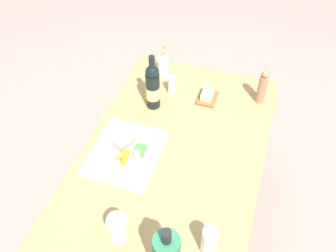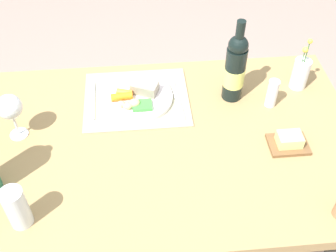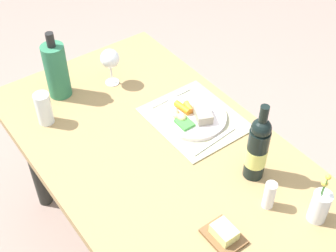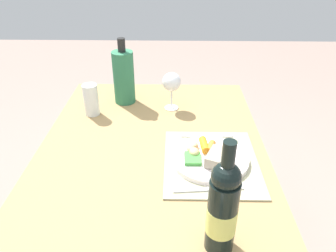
{
  "view_description": "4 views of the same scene",
  "coord_description": "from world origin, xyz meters",
  "px_view_note": "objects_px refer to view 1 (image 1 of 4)",
  "views": [
    {
      "loc": [
        1.03,
        0.32,
        2.1
      ],
      "look_at": [
        -0.09,
        -0.04,
        0.84
      ],
      "focal_mm": 39.34,
      "sensor_mm": 36.0,
      "label": 1
    },
    {
      "loc": [
        0.03,
        0.96,
        1.77
      ],
      "look_at": [
        -0.05,
        0.03,
        0.82
      ],
      "focal_mm": 45.13,
      "sensor_mm": 36.0,
      "label": 2
    },
    {
      "loc": [
        -1.02,
        0.7,
        1.99
      ],
      "look_at": [
        0.02,
        -0.06,
        0.79
      ],
      "focal_mm": 49.59,
      "sensor_mm": 36.0,
      "label": 3
    },
    {
      "loc": [
        -0.88,
        -0.08,
        1.42
      ],
      "look_at": [
        0.09,
        -0.06,
        0.84
      ],
      "focal_mm": 35.11,
      "sensor_mm": 36.0,
      "label": 4
    }
  ],
  "objects_px": {
    "knife": "(112,179)",
    "butter_dish": "(207,96)",
    "water_tumbler": "(209,242)",
    "dining_table": "(171,170)",
    "wine_bottle": "(153,87)",
    "pepper_mill": "(262,87)",
    "dinner_plate": "(127,151)",
    "salt_shaker": "(171,85)",
    "fork": "(141,131)",
    "wine_glass": "(117,222)",
    "flower_vase": "(163,66)"
  },
  "relations": [
    {
      "from": "water_tumbler",
      "to": "dining_table",
      "type": "bearing_deg",
      "value": -144.2
    },
    {
      "from": "wine_glass",
      "to": "wine_bottle",
      "type": "bearing_deg",
      "value": -170.35
    },
    {
      "from": "dining_table",
      "to": "dinner_plate",
      "type": "height_order",
      "value": "dinner_plate"
    },
    {
      "from": "pepper_mill",
      "to": "flower_vase",
      "type": "relative_size",
      "value": 0.94
    },
    {
      "from": "dining_table",
      "to": "wine_glass",
      "type": "xyz_separation_m",
      "value": [
        0.45,
        -0.07,
        0.22
      ]
    },
    {
      "from": "fork",
      "to": "knife",
      "type": "relative_size",
      "value": 1.09
    },
    {
      "from": "dining_table",
      "to": "salt_shaker",
      "type": "relative_size",
      "value": 13.0
    },
    {
      "from": "dinner_plate",
      "to": "pepper_mill",
      "type": "relative_size",
      "value": 1.31
    },
    {
      "from": "butter_dish",
      "to": "wine_bottle",
      "type": "xyz_separation_m",
      "value": [
        0.14,
        -0.26,
        0.11
      ]
    },
    {
      "from": "butter_dish",
      "to": "flower_vase",
      "type": "xyz_separation_m",
      "value": [
        -0.12,
        -0.3,
        0.04
      ]
    },
    {
      "from": "dining_table",
      "to": "wine_glass",
      "type": "bearing_deg",
      "value": -8.89
    },
    {
      "from": "flower_vase",
      "to": "wine_bottle",
      "type": "bearing_deg",
      "value": 7.27
    },
    {
      "from": "knife",
      "to": "salt_shaker",
      "type": "height_order",
      "value": "salt_shaker"
    },
    {
      "from": "dining_table",
      "to": "fork",
      "type": "height_order",
      "value": "fork"
    },
    {
      "from": "dining_table",
      "to": "wine_bottle",
      "type": "relative_size",
      "value": 4.46
    },
    {
      "from": "butter_dish",
      "to": "wine_bottle",
      "type": "relative_size",
      "value": 0.41
    },
    {
      "from": "pepper_mill",
      "to": "wine_bottle",
      "type": "distance_m",
      "value": 0.58
    },
    {
      "from": "flower_vase",
      "to": "wine_bottle",
      "type": "height_order",
      "value": "wine_bottle"
    },
    {
      "from": "wine_bottle",
      "to": "salt_shaker",
      "type": "xyz_separation_m",
      "value": [
        -0.13,
        0.06,
        -0.08
      ]
    },
    {
      "from": "fork",
      "to": "butter_dish",
      "type": "distance_m",
      "value": 0.43
    },
    {
      "from": "water_tumbler",
      "to": "pepper_mill",
      "type": "xyz_separation_m",
      "value": [
        -0.91,
        0.06,
        0.04
      ]
    },
    {
      "from": "wine_bottle",
      "to": "salt_shaker",
      "type": "distance_m",
      "value": 0.16
    },
    {
      "from": "flower_vase",
      "to": "wine_bottle",
      "type": "distance_m",
      "value": 0.27
    },
    {
      "from": "butter_dish",
      "to": "wine_glass",
      "type": "xyz_separation_m",
      "value": [
        0.9,
        -0.13,
        0.11
      ]
    },
    {
      "from": "wine_glass",
      "to": "knife",
      "type": "bearing_deg",
      "value": -150.04
    },
    {
      "from": "fork",
      "to": "knife",
      "type": "xyz_separation_m",
      "value": [
        0.31,
        -0.02,
        0.0
      ]
    },
    {
      "from": "wine_glass",
      "to": "water_tumbler",
      "type": "relative_size",
      "value": 1.23
    },
    {
      "from": "flower_vase",
      "to": "wine_bottle",
      "type": "relative_size",
      "value": 0.68
    },
    {
      "from": "water_tumbler",
      "to": "pepper_mill",
      "type": "relative_size",
      "value": 0.68
    },
    {
      "from": "fork",
      "to": "pepper_mill",
      "type": "bearing_deg",
      "value": 122.97
    },
    {
      "from": "flower_vase",
      "to": "fork",
      "type": "bearing_deg",
      "value": 5.17
    },
    {
      "from": "fork",
      "to": "flower_vase",
      "type": "height_order",
      "value": "flower_vase"
    },
    {
      "from": "wine_glass",
      "to": "pepper_mill",
      "type": "bearing_deg",
      "value": 157.25
    },
    {
      "from": "knife",
      "to": "wine_glass",
      "type": "bearing_deg",
      "value": 29.12
    },
    {
      "from": "dining_table",
      "to": "flower_vase",
      "type": "xyz_separation_m",
      "value": [
        -0.58,
        -0.23,
        0.16
      ]
    },
    {
      "from": "dining_table",
      "to": "butter_dish",
      "type": "xyz_separation_m",
      "value": [
        -0.45,
        0.06,
        0.12
      ]
    },
    {
      "from": "knife",
      "to": "butter_dish",
      "type": "xyz_separation_m",
      "value": [
        -0.65,
        0.27,
        0.01
      ]
    },
    {
      "from": "wine_glass",
      "to": "flower_vase",
      "type": "height_order",
      "value": "flower_vase"
    },
    {
      "from": "pepper_mill",
      "to": "dinner_plate",
      "type": "bearing_deg",
      "value": -43.81
    },
    {
      "from": "dinner_plate",
      "to": "flower_vase",
      "type": "height_order",
      "value": "flower_vase"
    },
    {
      "from": "knife",
      "to": "fork",
      "type": "bearing_deg",
      "value": 175.37
    },
    {
      "from": "pepper_mill",
      "to": "butter_dish",
      "type": "bearing_deg",
      "value": -75.18
    },
    {
      "from": "salt_shaker",
      "to": "water_tumbler",
      "type": "bearing_deg",
      "value": 26.71
    },
    {
      "from": "dining_table",
      "to": "water_tumbler",
      "type": "bearing_deg",
      "value": 35.8
    },
    {
      "from": "dinner_plate",
      "to": "flower_vase",
      "type": "bearing_deg",
      "value": -177.46
    },
    {
      "from": "dinner_plate",
      "to": "water_tumbler",
      "type": "relative_size",
      "value": 1.94
    },
    {
      "from": "knife",
      "to": "pepper_mill",
      "type": "distance_m",
      "value": 0.91
    },
    {
      "from": "dining_table",
      "to": "fork",
      "type": "bearing_deg",
      "value": -119.6
    },
    {
      "from": "butter_dish",
      "to": "flower_vase",
      "type": "bearing_deg",
      "value": -112.64
    },
    {
      "from": "water_tumbler",
      "to": "salt_shaker",
      "type": "bearing_deg",
      "value": -153.29
    }
  ]
}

